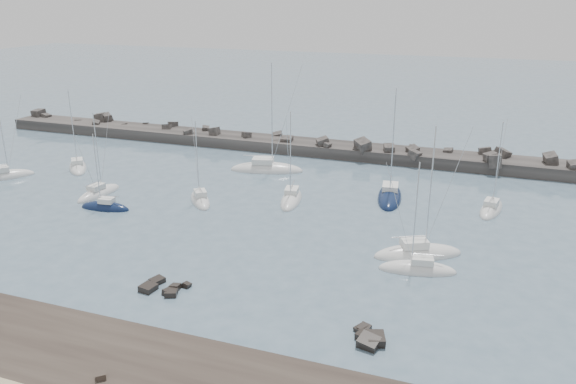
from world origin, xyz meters
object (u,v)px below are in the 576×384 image
at_px(sailboat_3, 99,194).
at_px(sailboat_6, 291,200).
at_px(sailboat_9, 418,270).
at_px(sailboat_5, 200,200).
at_px(sailboat_4, 266,170).
at_px(sailboat_8, 390,197).
at_px(sailboat_7, 417,254).
at_px(sailboat_2, 105,208).
at_px(sailboat_10, 491,210).
at_px(sailboat_1, 78,168).
at_px(sailboat_0, 4,177).

bearing_deg(sailboat_3, sailboat_6, 14.77).
bearing_deg(sailboat_9, sailboat_5, 161.03).
xyz_separation_m(sailboat_3, sailboat_6, (24.50, 6.46, 0.00)).
relative_size(sailboat_5, sailboat_9, 0.96).
height_order(sailboat_4, sailboat_8, sailboat_4).
bearing_deg(sailboat_5, sailboat_7, -12.86).
xyz_separation_m(sailboat_2, sailboat_9, (38.26, -3.57, -0.00)).
bearing_deg(sailboat_3, sailboat_9, -10.10).
height_order(sailboat_4, sailboat_10, sailboat_4).
distance_m(sailboat_6, sailboat_8, 12.75).
distance_m(sailboat_1, sailboat_3, 13.52).
height_order(sailboat_3, sailboat_4, sailboat_4).
xyz_separation_m(sailboat_3, sailboat_4, (16.75, 17.28, 0.01)).
xyz_separation_m(sailboat_1, sailboat_4, (27.16, 8.65, 0.01)).
distance_m(sailboat_0, sailboat_2, 21.89).
relative_size(sailboat_0, sailboat_7, 0.89).
relative_size(sailboat_3, sailboat_10, 0.99).
bearing_deg(sailboat_7, sailboat_5, 167.14).
relative_size(sailboat_4, sailboat_10, 1.45).
xyz_separation_m(sailboat_5, sailboat_6, (10.77, 4.18, -0.01)).
bearing_deg(sailboat_1, sailboat_8, 3.77).
height_order(sailboat_6, sailboat_8, sailboat_8).
bearing_deg(sailboat_2, sailboat_1, 138.82).
bearing_deg(sailboat_8, sailboat_7, -70.35).
xyz_separation_m(sailboat_3, sailboat_5, (13.73, 2.27, 0.01)).
bearing_deg(sailboat_1, sailboat_6, -3.56).
distance_m(sailboat_5, sailboat_8, 24.29).
bearing_deg(sailboat_5, sailboat_9, -18.97).
bearing_deg(sailboat_10, sailboat_6, -168.19).
height_order(sailboat_1, sailboat_9, sailboat_1).
bearing_deg(sailboat_0, sailboat_3, -4.39).
height_order(sailboat_0, sailboat_9, sailboat_0).
distance_m(sailboat_3, sailboat_7, 41.98).
bearing_deg(sailboat_6, sailboat_2, -153.11).
bearing_deg(sailboat_6, sailboat_3, -165.23).
xyz_separation_m(sailboat_1, sailboat_9, (52.64, -16.15, -0.01)).
xyz_separation_m(sailboat_1, sailboat_10, (58.94, 2.85, -0.01)).
height_order(sailboat_0, sailboat_5, sailboat_0).
bearing_deg(sailboat_4, sailboat_8, -16.08).
distance_m(sailboat_7, sailboat_8, 16.81).
bearing_deg(sailboat_3, sailboat_0, 175.61).
relative_size(sailboat_8, sailboat_9, 1.31).
bearing_deg(sailboat_7, sailboat_4, 139.45).
bearing_deg(sailboat_5, sailboat_2, -147.45).
height_order(sailboat_3, sailboat_6, sailboat_6).
bearing_deg(sailboat_4, sailboat_6, -54.39).
height_order(sailboat_6, sailboat_10, sailboat_6).
xyz_separation_m(sailboat_4, sailboat_9, (25.48, -24.80, -0.02)).
height_order(sailboat_0, sailboat_1, sailboat_0).
height_order(sailboat_1, sailboat_6, sailboat_1).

